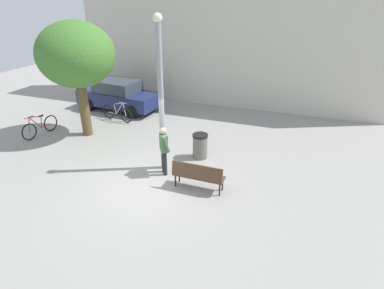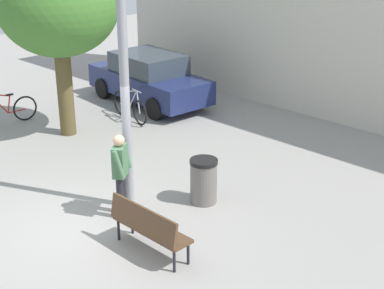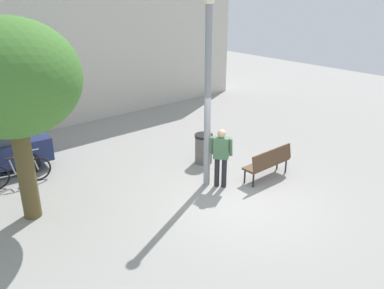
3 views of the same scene
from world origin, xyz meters
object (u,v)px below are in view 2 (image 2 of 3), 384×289
(plaza_tree, at_px, (58,6))
(parked_car_navy, at_px, (149,78))
(bicycle_silver, at_px, (130,107))
(trash_bin, at_px, (204,181))
(person_by_lamppost, at_px, (121,170))
(lamppost, at_px, (124,75))
(park_bench, at_px, (148,226))
(bicycle_red, at_px, (6,111))

(plaza_tree, bearing_deg, parked_car_navy, 98.13)
(bicycle_silver, xyz_separation_m, trash_bin, (4.94, -2.22, 0.09))
(person_by_lamppost, relative_size, bicycle_silver, 0.93)
(plaza_tree, bearing_deg, lamppost, -19.26)
(park_bench, xyz_separation_m, parked_car_navy, (-6.37, 5.72, 0.23))
(lamppost, xyz_separation_m, trash_bin, (0.94, 1.16, -2.24))
(person_by_lamppost, bearing_deg, bicycle_silver, 138.40)
(person_by_lamppost, bearing_deg, bicycle_red, 170.30)
(lamppost, bearing_deg, plaza_tree, 160.74)
(bicycle_red, relative_size, bicycle_silver, 1.01)
(bicycle_silver, height_order, trash_bin, bicycle_silver)
(park_bench, xyz_separation_m, trash_bin, (-0.64, 2.06, -0.08))
(park_bench, bearing_deg, person_by_lamppost, 158.06)
(lamppost, distance_m, bicycle_silver, 5.73)
(lamppost, height_order, bicycle_silver, lamppost)
(park_bench, bearing_deg, bicycle_silver, 142.47)
(lamppost, relative_size, trash_bin, 5.41)
(lamppost, xyz_separation_m, parked_car_navy, (-4.79, 4.82, -1.93))
(person_by_lamppost, relative_size, trash_bin, 1.79)
(lamppost, bearing_deg, parked_car_navy, 134.83)
(lamppost, xyz_separation_m, bicycle_red, (-6.14, 0.74, -2.32))
(park_bench, height_order, bicycle_red, bicycle_red)
(lamppost, distance_m, bicycle_red, 6.61)
(lamppost, height_order, plaza_tree, lamppost)
(bicycle_silver, bearing_deg, plaza_tree, -99.62)
(plaza_tree, bearing_deg, bicycle_silver, 80.38)
(person_by_lamppost, xyz_separation_m, parked_car_navy, (-4.99, 5.17, -0.19))
(plaza_tree, height_order, parked_car_navy, plaza_tree)
(person_by_lamppost, xyz_separation_m, park_bench, (1.38, -0.55, -0.42))
(lamppost, distance_m, parked_car_navy, 7.07)
(bicycle_red, xyz_separation_m, trash_bin, (7.08, 0.42, 0.09))
(parked_car_navy, xyz_separation_m, trash_bin, (5.73, -3.66, -0.31))
(person_by_lamppost, xyz_separation_m, trash_bin, (0.74, 1.51, -0.50))
(park_bench, distance_m, parked_car_navy, 8.56)
(park_bench, bearing_deg, parked_car_navy, 138.05)
(lamppost, relative_size, park_bench, 3.14)
(park_bench, xyz_separation_m, plaza_tree, (-5.89, 2.41, 2.80))
(bicycle_red, height_order, trash_bin, bicycle_red)
(bicycle_red, relative_size, trash_bin, 1.94)
(bicycle_red, bearing_deg, plaza_tree, 22.97)
(bicycle_silver, bearing_deg, parked_car_navy, 118.77)
(lamppost, bearing_deg, person_by_lamppost, -60.31)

